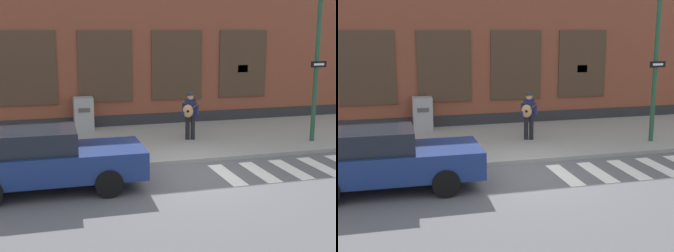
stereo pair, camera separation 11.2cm
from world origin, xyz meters
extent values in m
plane|color=#56565B|center=(0.00, 0.00, 0.00)|extent=(160.00, 160.00, 0.00)
cube|color=gray|center=(0.00, 3.76, 0.06)|extent=(28.00, 5.37, 0.12)
cube|color=brown|center=(0.00, 8.44, 3.45)|extent=(28.00, 4.00, 6.89)
cube|color=#28282B|center=(0.00, 6.42, 0.28)|extent=(28.00, 0.04, 0.55)
cube|color=#473323|center=(-4.26, 6.41, 2.45)|extent=(2.06, 0.06, 2.72)
cube|color=black|center=(-4.26, 6.40, 2.45)|extent=(1.94, 0.03, 2.60)
cube|color=#473323|center=(-1.42, 6.41, 2.45)|extent=(2.06, 0.06, 2.72)
cube|color=black|center=(-1.42, 6.40, 2.45)|extent=(1.94, 0.03, 2.60)
cube|color=#473323|center=(1.42, 6.41, 2.45)|extent=(2.06, 0.06, 2.72)
cube|color=black|center=(1.42, 6.40, 2.45)|extent=(1.94, 0.03, 2.60)
cube|color=#473323|center=(4.26, 6.41, 2.45)|extent=(2.06, 0.06, 2.72)
cube|color=black|center=(4.26, 6.40, 2.45)|extent=(1.94, 0.03, 2.60)
cube|color=yellow|center=(4.26, 6.39, 2.25)|extent=(0.44, 0.02, 0.30)
cube|color=silver|center=(0.86, -0.23, 0.01)|extent=(0.42, 1.90, 0.01)
cube|color=silver|center=(1.82, -0.23, 0.01)|extent=(0.42, 1.90, 0.01)
cube|color=silver|center=(2.77, -0.23, 0.01)|extent=(0.42, 1.90, 0.01)
cube|color=silver|center=(3.73, -0.23, 0.01)|extent=(0.42, 1.90, 0.01)
cube|color=navy|center=(-3.77, -0.15, 0.67)|extent=(4.63, 1.91, 0.68)
cube|color=black|center=(-4.02, -0.15, 1.27)|extent=(1.87, 1.61, 0.52)
cube|color=silver|center=(-1.50, 0.38, 0.74)|extent=(0.06, 0.24, 0.12)
cube|color=silver|center=(-1.52, -0.76, 0.74)|extent=(0.06, 0.24, 0.12)
cylinder|color=black|center=(-2.42, 0.70, 0.33)|extent=(0.66, 0.25, 0.66)
cylinder|color=black|center=(-2.45, -1.05, 0.33)|extent=(0.66, 0.25, 0.66)
cylinder|color=black|center=(1.12, 3.47, 0.53)|extent=(0.15, 0.15, 0.81)
cylinder|color=black|center=(0.94, 3.50, 0.53)|extent=(0.15, 0.15, 0.81)
cube|color=#191E47|center=(1.03, 3.49, 1.21)|extent=(0.43, 0.33, 0.56)
sphere|color=tan|center=(1.03, 3.49, 1.60)|extent=(0.22, 0.22, 0.22)
cylinder|color=#333338|center=(1.03, 3.49, 1.66)|extent=(0.27, 0.28, 0.02)
cylinder|color=#333338|center=(1.03, 3.49, 1.71)|extent=(0.18, 0.18, 0.09)
cylinder|color=#191E47|center=(1.23, 3.32, 1.17)|extent=(0.25, 0.51, 0.39)
cylinder|color=#191E47|center=(0.77, 3.48, 1.17)|extent=(0.25, 0.51, 0.39)
ellipsoid|color=tan|center=(0.90, 3.35, 1.14)|extent=(0.38, 0.23, 0.44)
cylinder|color=black|center=(0.88, 3.29, 1.14)|extent=(0.09, 0.04, 0.09)
cylinder|color=brown|center=(1.14, 3.25, 1.32)|extent=(0.46, 0.19, 0.34)
cylinder|color=#234C33|center=(4.98, 2.21, 2.53)|extent=(0.15, 0.15, 4.82)
cube|color=black|center=(4.99, 2.10, 2.72)|extent=(0.60, 0.08, 0.20)
cube|color=white|center=(4.99, 2.08, 2.72)|extent=(0.40, 0.05, 0.07)
cube|color=#9E9E9E|center=(-2.34, 5.99, 0.74)|extent=(0.71, 0.60, 1.24)
cube|color=#4C4C4C|center=(-2.34, 5.69, 0.93)|extent=(0.43, 0.02, 0.16)
camera|label=1|loc=(-3.90, -11.43, 3.87)|focal=50.00mm
camera|label=2|loc=(-3.80, -11.46, 3.87)|focal=50.00mm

